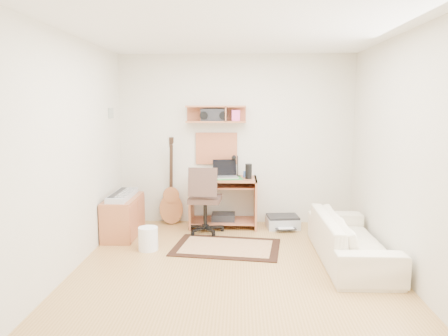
{
  "coord_description": "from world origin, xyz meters",
  "views": [
    {
      "loc": [
        0.05,
        -4.63,
        1.83
      ],
      "look_at": [
        -0.15,
        1.05,
        1.0
      ],
      "focal_mm": 34.45,
      "sensor_mm": 36.0,
      "label": 1
    }
  ],
  "objects_px": {
    "desk": "(223,202)",
    "task_chair": "(205,199)",
    "printer": "(283,222)",
    "cabinet": "(123,217)",
    "sofa": "(351,231)"
  },
  "relations": [
    {
      "from": "cabinet",
      "to": "sofa",
      "type": "distance_m",
      "value": 3.09
    },
    {
      "from": "sofa",
      "to": "task_chair",
      "type": "bearing_deg",
      "value": 59.62
    },
    {
      "from": "task_chair",
      "to": "cabinet",
      "type": "bearing_deg",
      "value": -166.14
    },
    {
      "from": "desk",
      "to": "sofa",
      "type": "bearing_deg",
      "value": -41.63
    },
    {
      "from": "desk",
      "to": "cabinet",
      "type": "height_order",
      "value": "desk"
    },
    {
      "from": "cabinet",
      "to": "sofa",
      "type": "relative_size",
      "value": 0.49
    },
    {
      "from": "printer",
      "to": "cabinet",
      "type": "bearing_deg",
      "value": -174.69
    },
    {
      "from": "printer",
      "to": "sofa",
      "type": "height_order",
      "value": "sofa"
    },
    {
      "from": "task_chair",
      "to": "cabinet",
      "type": "relative_size",
      "value": 1.1
    },
    {
      "from": "desk",
      "to": "task_chair",
      "type": "relative_size",
      "value": 1.01
    },
    {
      "from": "task_chair",
      "to": "sofa",
      "type": "xyz_separation_m",
      "value": [
        1.81,
        -1.06,
        -0.14
      ]
    },
    {
      "from": "desk",
      "to": "task_chair",
      "type": "height_order",
      "value": "task_chair"
    },
    {
      "from": "task_chair",
      "to": "printer",
      "type": "relative_size",
      "value": 2.1
    },
    {
      "from": "task_chair",
      "to": "sofa",
      "type": "height_order",
      "value": "task_chair"
    },
    {
      "from": "printer",
      "to": "desk",
      "type": "bearing_deg",
      "value": 170.7
    }
  ]
}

